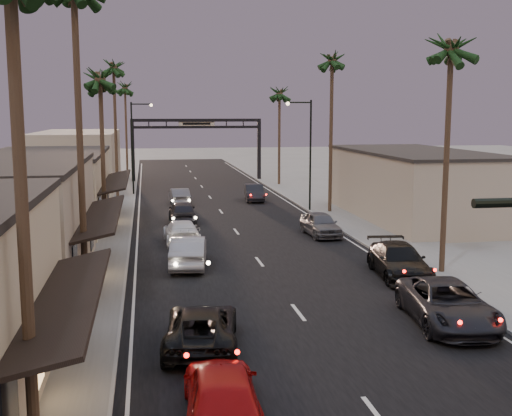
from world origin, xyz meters
name	(u,v)px	position (x,y,z in m)	size (l,w,h in m)	color
ground	(231,224)	(0.00, 40.00, 0.00)	(200.00, 200.00, 0.00)	slate
road	(222,213)	(0.00, 45.00, 0.00)	(14.00, 120.00, 0.02)	black
sidewalk_left	(106,203)	(-9.50, 52.00, 0.06)	(5.00, 92.00, 0.12)	slate
sidewalk_right	(315,199)	(9.50, 52.00, 0.06)	(5.00, 92.00, 0.12)	slate
storefront_far	(46,190)	(-13.00, 42.00, 2.50)	(8.00, 16.00, 5.00)	#C1B593
storefront_dist	(79,160)	(-13.00, 65.00, 3.00)	(8.00, 20.00, 6.00)	#A49983
building_right	(414,186)	(14.00, 40.00, 2.50)	(8.00, 18.00, 5.00)	#A49983
arch	(197,134)	(0.00, 70.00, 5.53)	(15.20, 0.40, 7.27)	black
streetlight_right	(307,146)	(6.92, 45.00, 5.33)	(2.13, 0.30, 9.00)	black
streetlight_left	(135,140)	(-6.92, 58.00, 5.33)	(2.13, 0.30, 9.00)	black
palm_lc	(100,72)	(-8.60, 36.00, 10.47)	(3.20, 3.20, 12.20)	#38281C
palm_ld	(113,63)	(-8.60, 55.00, 12.42)	(3.20, 3.20, 14.20)	#38281C
palm_ra	(452,40)	(8.60, 24.00, 11.44)	(3.20, 3.20, 13.20)	#38281C
palm_rb	(332,55)	(8.60, 44.00, 12.42)	(3.20, 3.20, 14.20)	#38281C
palm_rc	(280,89)	(8.60, 64.00, 10.47)	(3.20, 3.20, 12.20)	#38281C
palm_far	(125,85)	(-8.30, 78.00, 11.44)	(3.20, 3.20, 13.20)	#38281C
oncoming_red	(222,393)	(-4.14, 10.28, 0.83)	(1.95, 4.85, 1.65)	#9C0B0B
oncoming_pickup	(202,327)	(-4.19, 15.78, 0.73)	(2.41, 5.23, 1.45)	black
oncoming_silver	(189,251)	(-3.85, 27.57, 0.82)	(1.74, 4.99, 1.65)	#95959A
oncoming_white	(182,232)	(-3.87, 33.65, 0.73)	(2.06, 5.06, 1.47)	silver
oncoming_dgrey	(182,212)	(-3.38, 41.25, 0.80)	(1.89, 4.70, 1.60)	black
oncoming_grey_far	(180,196)	(-3.11, 50.54, 0.73)	(1.54, 4.41, 1.45)	#545359
curbside_near	(447,303)	(5.27, 16.66, 0.82)	(2.72, 5.90, 1.64)	black
curbside_black	(399,261)	(6.20, 23.71, 0.81)	(2.26, 5.56, 1.61)	black
curbside_grey	(321,224)	(5.24, 34.62, 0.78)	(1.84, 4.58, 1.56)	#4D4E53
curbside_far	(254,193)	(3.74, 51.82, 0.75)	(1.59, 4.55, 1.50)	black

